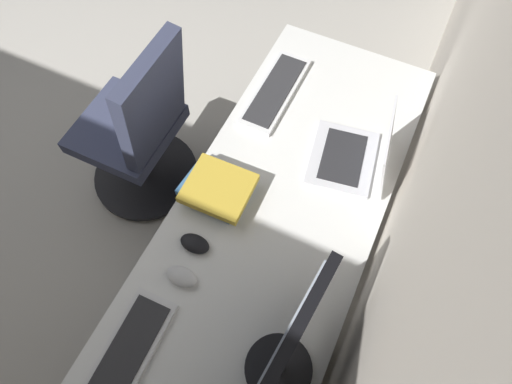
{
  "coord_description": "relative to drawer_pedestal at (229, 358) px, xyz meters",
  "views": [
    {
      "loc": [
        0.92,
        2.17,
        2.1
      ],
      "look_at": [
        0.37,
        1.91,
        0.95
      ],
      "focal_mm": 30.44,
      "sensor_mm": 36.0,
      "label": 1
    }
  ],
  "objects": [
    {
      "name": "monitor_primary",
      "position": [
        -0.0,
        0.18,
        0.61
      ],
      "size": [
        0.5,
        0.2,
        0.4
      ],
      "color": "black",
      "rests_on": "desk"
    },
    {
      "name": "keyboard_spare",
      "position": [
        0.18,
        -0.24,
        0.39
      ],
      "size": [
        0.42,
        0.15,
        0.02
      ],
      "color": "silver",
      "rests_on": "desk"
    },
    {
      "name": "office_chair",
      "position": [
        -0.68,
        -0.8,
        0.11
      ],
      "size": [
        0.56,
        0.56,
        0.97
      ],
      "color": "#383D56",
      "rests_on": "ground"
    },
    {
      "name": "mouse_main",
      "position": [
        -0.23,
        -0.22,
        0.4
      ],
      "size": [
        0.06,
        0.1,
        0.03
      ],
      "primitive_type": "ellipsoid",
      "color": "black",
      "rests_on": "desk"
    },
    {
      "name": "mouse_spare",
      "position": [
        -0.12,
        -0.21,
        0.4
      ],
      "size": [
        0.06,
        0.1,
        0.03
      ],
      "primitive_type": "ellipsoid",
      "color": "silver",
      "rests_on": "desk"
    },
    {
      "name": "drawer_pedestal",
      "position": [
        0.0,
        0.0,
        0.0
      ],
      "size": [
        0.4,
        0.51,
        0.69
      ],
      "color": "white",
      "rests_on": "ground"
    },
    {
      "name": "floor_plane",
      "position": [
        -0.77,
        -1.99,
        -0.35
      ],
      "size": [
        5.57,
        5.57,
        0.0
      ],
      "primitive_type": "plane",
      "color": "#B2ADA3"
    },
    {
      "name": "desk",
      "position": [
        -0.4,
        -0.03,
        0.31
      ],
      "size": [
        1.87,
        0.68,
        0.73
      ],
      "color": "white",
      "rests_on": "ground"
    },
    {
      "name": "book_stack_near",
      "position": [
        -0.45,
        -0.25,
        0.41
      ],
      "size": [
        0.21,
        0.25,
        0.06
      ],
      "color": "#38669E",
      "rests_on": "desk"
    },
    {
      "name": "wall_back",
      "position": [
        -0.77,
        0.38,
        0.95
      ],
      "size": [
        4.82,
        0.1,
        2.6
      ],
      "primitive_type": "cube",
      "color": "beige",
      "rests_on": "ground"
    },
    {
      "name": "laptop_leftmost",
      "position": [
        -0.78,
        0.16,
        0.44
      ],
      "size": [
        0.33,
        0.32,
        0.23
      ],
      "color": "silver",
      "rests_on": "desk"
    },
    {
      "name": "keyboard_main",
      "position": [
        -0.95,
        -0.25,
        0.39
      ],
      "size": [
        0.42,
        0.14,
        0.02
      ],
      "color": "silver",
      "rests_on": "desk"
    }
  ]
}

